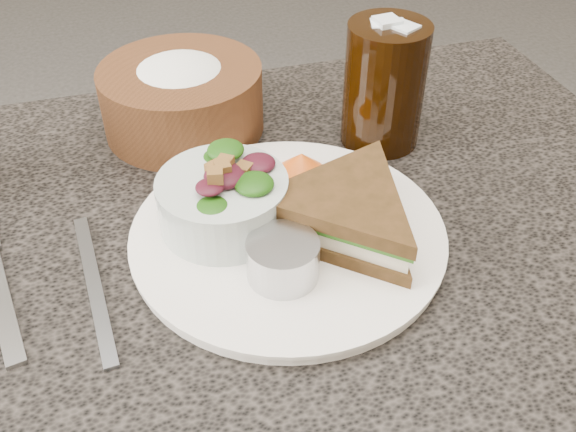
{
  "coord_description": "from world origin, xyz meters",
  "views": [
    {
      "loc": [
        -0.06,
        -0.43,
        1.16
      ],
      "look_at": [
        0.06,
        0.01,
        0.78
      ],
      "focal_mm": 40.0,
      "sensor_mm": 36.0,
      "label": 1
    }
  ],
  "objects_px": {
    "dressing_ramekin": "(283,260)",
    "cola_glass": "(385,80)",
    "dinner_plate": "(288,235)",
    "salad_bowl": "(223,194)",
    "sandwich": "(345,213)",
    "bread_basket": "(181,88)"
  },
  "relations": [
    {
      "from": "bread_basket",
      "to": "dinner_plate",
      "type": "bearing_deg",
      "value": -74.94
    },
    {
      "from": "cola_glass",
      "to": "dressing_ramekin",
      "type": "bearing_deg",
      "value": -131.38
    },
    {
      "from": "sandwich",
      "to": "bread_basket",
      "type": "distance_m",
      "value": 0.27
    },
    {
      "from": "dinner_plate",
      "to": "dressing_ramekin",
      "type": "xyz_separation_m",
      "value": [
        -0.02,
        -0.06,
        0.03
      ]
    },
    {
      "from": "dinner_plate",
      "to": "bread_basket",
      "type": "bearing_deg",
      "value": 105.06
    },
    {
      "from": "sandwich",
      "to": "cola_glass",
      "type": "relative_size",
      "value": 1.21
    },
    {
      "from": "dinner_plate",
      "to": "salad_bowl",
      "type": "bearing_deg",
      "value": 154.45
    },
    {
      "from": "dressing_ramekin",
      "to": "cola_glass",
      "type": "relative_size",
      "value": 0.42
    },
    {
      "from": "sandwich",
      "to": "cola_glass",
      "type": "height_order",
      "value": "cola_glass"
    },
    {
      "from": "salad_bowl",
      "to": "bread_basket",
      "type": "bearing_deg",
      "value": 91.67
    },
    {
      "from": "dressing_ramekin",
      "to": "cola_glass",
      "type": "xyz_separation_m",
      "value": [
        0.17,
        0.2,
        0.04
      ]
    },
    {
      "from": "salad_bowl",
      "to": "dressing_ramekin",
      "type": "height_order",
      "value": "salad_bowl"
    },
    {
      "from": "dinner_plate",
      "to": "dressing_ramekin",
      "type": "distance_m",
      "value": 0.07
    },
    {
      "from": "dinner_plate",
      "to": "bread_basket",
      "type": "xyz_separation_m",
      "value": [
        -0.06,
        0.23,
        0.05
      ]
    },
    {
      "from": "cola_glass",
      "to": "dinner_plate",
      "type": "bearing_deg",
      "value": -137.36
    },
    {
      "from": "dressing_ramekin",
      "to": "bread_basket",
      "type": "height_order",
      "value": "bread_basket"
    },
    {
      "from": "sandwich",
      "to": "salad_bowl",
      "type": "xyz_separation_m",
      "value": [
        -0.1,
        0.04,
        0.01
      ]
    },
    {
      "from": "salad_bowl",
      "to": "sandwich",
      "type": "bearing_deg",
      "value": -23.14
    },
    {
      "from": "salad_bowl",
      "to": "bread_basket",
      "type": "distance_m",
      "value": 0.2
    },
    {
      "from": "dressing_ramekin",
      "to": "bread_basket",
      "type": "xyz_separation_m",
      "value": [
        -0.04,
        0.28,
        0.02
      ]
    },
    {
      "from": "dinner_plate",
      "to": "cola_glass",
      "type": "height_order",
      "value": "cola_glass"
    },
    {
      "from": "dinner_plate",
      "to": "dressing_ramekin",
      "type": "height_order",
      "value": "dressing_ramekin"
    }
  ]
}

